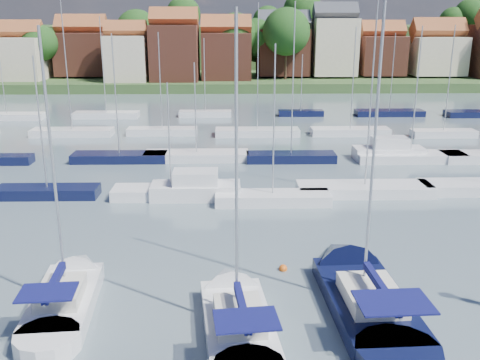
{
  "coord_description": "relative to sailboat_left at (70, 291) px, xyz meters",
  "views": [
    {
      "loc": [
        -2.7,
        -20.08,
        13.5
      ],
      "look_at": [
        -1.96,
        14.0,
        3.27
      ],
      "focal_mm": 40.0,
      "sensor_mm": 36.0,
      "label": 1
    }
  ],
  "objects": [
    {
      "name": "ground",
      "position": [
        10.79,
        35.67,
        -0.36
      ],
      "size": [
        260.0,
        260.0,
        0.0
      ],
      "primitive_type": "plane",
      "color": "#4D5D68",
      "rests_on": "ground"
    },
    {
      "name": "sailboat_left",
      "position": [
        0.0,
        0.0,
        0.0
      ],
      "size": [
        3.61,
        10.78,
        14.45
      ],
      "rotation": [
        0.0,
        0.0,
        1.65
      ],
      "color": "silver",
      "rests_on": "ground"
    },
    {
      "name": "sailboat_centre",
      "position": [
        8.32,
        -2.1,
        -0.0
      ],
      "size": [
        4.07,
        11.43,
        15.22
      ],
      "rotation": [
        0.0,
        0.0,
        1.67
      ],
      "color": "silver",
      "rests_on": "ground"
    },
    {
      "name": "sailboat_navy",
      "position": [
        14.61,
        0.31,
        -0.01
      ],
      "size": [
        4.2,
        13.69,
        18.66
      ],
      "rotation": [
        0.0,
        0.0,
        1.62
      ],
      "color": "black",
      "rests_on": "ground"
    },
    {
      "name": "buoy_e",
      "position": [
        11.11,
        2.86,
        -0.36
      ],
      "size": [
        0.47,
        0.47,
        0.47
      ],
      "primitive_type": "sphere",
      "color": "#D85914",
      "rests_on": "ground"
    },
    {
      "name": "marina_field",
      "position": [
        12.7,
        30.82,
        0.07
      ],
      "size": [
        79.62,
        41.41,
        15.93
      ],
      "color": "silver",
      "rests_on": "ground"
    },
    {
      "name": "far_shore_town",
      "position": [
        13.02,
        128.34,
        4.25
      ],
      "size": [
        212.46,
        90.0,
        22.27
      ],
      "color": "#37542A",
      "rests_on": "ground"
    }
  ]
}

